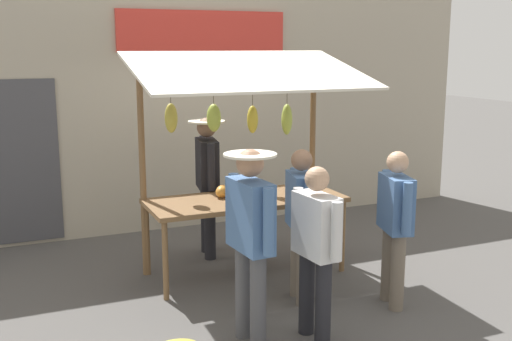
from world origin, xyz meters
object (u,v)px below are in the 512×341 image
shopper_with_shopping_bag (316,242)px  shopper_in_grey_tee (301,215)px  vendor_with_sunhat (207,175)px  market_stall (244,139)px  shopper_with_ponytail (250,230)px  shopper_in_striped_shirt (395,219)px

shopper_with_shopping_bag → shopper_in_grey_tee: bearing=-24.2°
vendor_with_sunhat → shopper_in_grey_tee: 1.74m
shopper_with_shopping_bag → market_stall: bearing=-7.5°
shopper_with_ponytail → shopper_in_striped_shirt: (-1.62, -0.20, -0.13)m
market_stall → shopper_with_ponytail: 1.82m
vendor_with_sunhat → shopper_with_shopping_bag: size_ratio=1.10×
market_stall → shopper_in_striped_shirt: market_stall is taller
market_stall → shopper_in_grey_tee: bearing=102.3°
vendor_with_sunhat → shopper_in_striped_shirt: size_ratio=1.10×
vendor_with_sunhat → shopper_in_striped_shirt: (-1.20, 2.16, -0.13)m
vendor_with_sunhat → shopper_in_striped_shirt: 2.47m
shopper_with_ponytail → market_stall: bearing=-25.2°
market_stall → shopper_in_grey_tee: market_stall is taller
vendor_with_sunhat → shopper_with_ponytail: shopper_with_ponytail is taller
market_stall → shopper_in_striped_shirt: 1.87m
market_stall → shopper_in_grey_tee: size_ratio=1.60×
vendor_with_sunhat → shopper_in_grey_tee: size_ratio=1.10×
shopper_in_grey_tee → shopper_with_ponytail: shopper_with_ponytail is taller
shopper_with_ponytail → vendor_with_sunhat: bearing=-14.7°
vendor_with_sunhat → shopper_in_grey_tee: vendor_with_sunhat is taller
shopper_in_grey_tee → shopper_with_shopping_bag: bearing=174.2°
shopper_with_shopping_bag → vendor_with_sunhat: bearing=-2.5°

